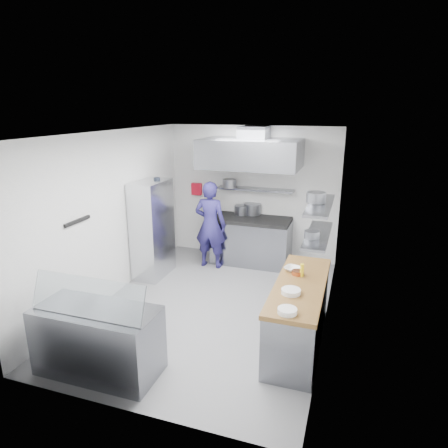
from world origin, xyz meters
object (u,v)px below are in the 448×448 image
(wire_rack, at_px, (152,229))
(display_case, at_px, (98,340))
(chef, at_px, (210,225))
(gas_range, at_px, (251,242))

(wire_rack, distance_m, display_case, 3.02)
(chef, height_order, wire_rack, wire_rack)
(chef, xyz_separation_m, display_case, (-0.12, -3.62, -0.46))
(wire_rack, bearing_deg, display_case, -74.89)
(chef, height_order, display_case, chef)
(chef, distance_m, display_case, 3.65)
(gas_range, relative_size, wire_rack, 0.86)
(gas_range, distance_m, chef, 0.98)
(gas_range, xyz_separation_m, display_case, (-0.85, -4.10, -0.03))
(gas_range, bearing_deg, wire_rack, -143.18)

